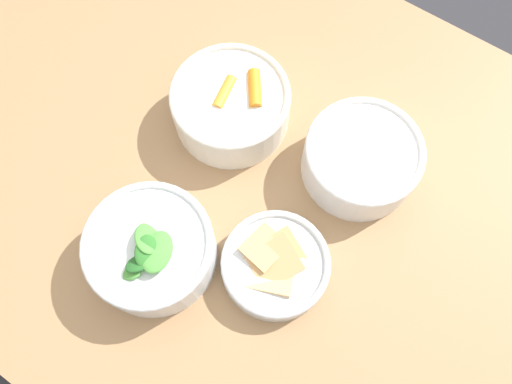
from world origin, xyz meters
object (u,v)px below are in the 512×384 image
at_px(bowl_beans_hotdog, 361,160).
at_px(bowl_cookies, 275,264).
at_px(bowl_greens, 151,249).
at_px(bowl_carrots, 231,104).

bearing_deg(bowl_beans_hotdog, bowl_cookies, -95.69).
bearing_deg(bowl_greens, bowl_beans_hotdog, 58.63).
xyz_separation_m(bowl_beans_hotdog, bowl_cookies, (-0.02, -0.18, -0.01)).
bearing_deg(bowl_cookies, bowl_greens, -151.68).
xyz_separation_m(bowl_greens, bowl_beans_hotdog, (0.15, 0.25, -0.01)).
height_order(bowl_greens, bowl_cookies, bowl_greens).
xyz_separation_m(bowl_greens, bowl_cookies, (0.14, 0.07, -0.02)).
relative_size(bowl_carrots, bowl_greens, 1.02).
distance_m(bowl_greens, bowl_beans_hotdog, 0.29).
height_order(bowl_carrots, bowl_beans_hotdog, bowl_carrots).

